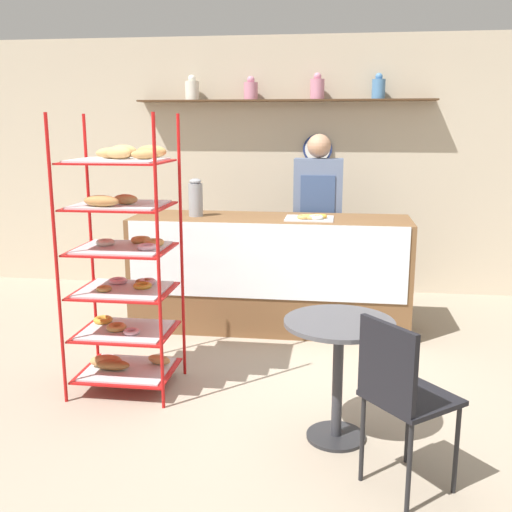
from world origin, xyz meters
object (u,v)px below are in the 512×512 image
Objects in this scene: cafe_chair at (400,388)px; coffee_carafe at (196,198)px; person_worker at (318,217)px; donut_tray_counter at (311,218)px; pastry_rack at (124,263)px; cafe_table at (338,352)px.

coffee_carafe is at bearing -6.22° from cafe_chair.
person_worker is 1.91× the size of cafe_chair.
coffee_carafe is 0.81× the size of donut_tray_counter.
pastry_rack is at bearing -122.54° from person_worker.
pastry_rack is 2.27m from person_worker.
cafe_chair is at bearing -56.75° from coffee_carafe.
person_worker is at bearing -29.56° from cafe_chair.
person_worker is 5.14× the size of coffee_carafe.
person_worker reaches higher than cafe_table.
person_worker is 1.20m from coffee_carafe.
cafe_chair reaches higher than cafe_table.
cafe_table is at bearing -19.58° from pastry_rack.
coffee_carafe is (0.17, 1.39, 0.27)m from pastry_rack.
cafe_chair is at bearing -30.00° from pastry_rack.
pastry_rack reaches higher than donut_tray_counter.
coffee_carafe is at bearing 123.81° from cafe_table.
cafe_table is 1.76× the size of donut_tray_counter.
cafe_chair is at bearing -76.81° from donut_tray_counter.
person_worker is (1.22, 1.91, 0.05)m from pastry_rack.
donut_tray_counter is (-0.54, 2.33, 0.46)m from cafe_chair.
person_worker is at bearing 95.10° from cafe_table.
pastry_rack is 1.42m from coffee_carafe.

